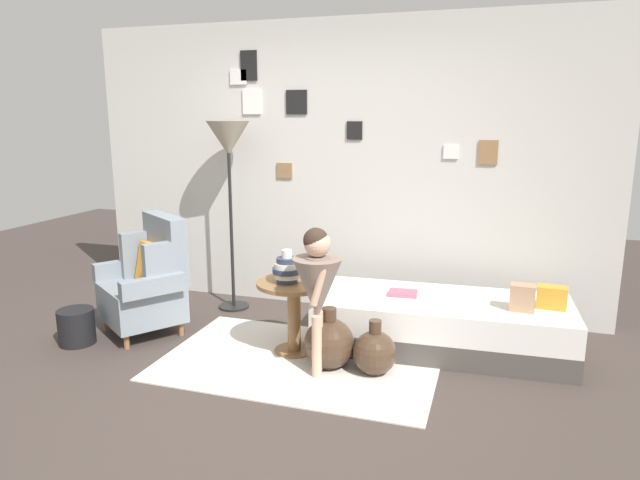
{
  "coord_description": "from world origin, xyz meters",
  "views": [
    {
      "loc": [
        1.4,
        -2.99,
        1.76
      ],
      "look_at": [
        0.15,
        0.95,
        0.85
      ],
      "focal_mm": 31.55,
      "sensor_mm": 36.0,
      "label": 1
    }
  ],
  "objects_px": {
    "floor_lamp": "(228,147)",
    "demijohn_near": "(329,343)",
    "vase_striped": "(287,269)",
    "book_on_daybed": "(403,293)",
    "daybed": "(441,324)",
    "demijohn_far": "(375,352)",
    "armchair": "(149,281)",
    "person_child": "(317,284)",
    "magazine_basket": "(76,327)",
    "side_table": "(294,302)"
  },
  "relations": [
    {
      "from": "demijohn_near",
      "to": "vase_striped",
      "type": "bearing_deg",
      "value": 159.69
    },
    {
      "from": "side_table",
      "to": "demijohn_near",
      "type": "xyz_separation_m",
      "value": [
        0.33,
        -0.18,
        -0.21
      ]
    },
    {
      "from": "person_child",
      "to": "magazine_basket",
      "type": "xyz_separation_m",
      "value": [
        -1.98,
        -0.06,
        -0.52
      ]
    },
    {
      "from": "side_table",
      "to": "magazine_basket",
      "type": "distance_m",
      "value": 1.75
    },
    {
      "from": "side_table",
      "to": "floor_lamp",
      "type": "xyz_separation_m",
      "value": [
        -0.9,
        0.79,
        1.1
      ]
    },
    {
      "from": "book_on_daybed",
      "to": "demijohn_near",
      "type": "xyz_separation_m",
      "value": [
        -0.42,
        -0.6,
        -0.23
      ]
    },
    {
      "from": "demijohn_near",
      "to": "magazine_basket",
      "type": "relative_size",
      "value": 1.6
    },
    {
      "from": "demijohn_far",
      "to": "person_child",
      "type": "bearing_deg",
      "value": -161.23
    },
    {
      "from": "person_child",
      "to": "floor_lamp",
      "type": "bearing_deg",
      "value": 137.12
    },
    {
      "from": "armchair",
      "to": "magazine_basket",
      "type": "xyz_separation_m",
      "value": [
        -0.41,
        -0.4,
        -0.3
      ]
    },
    {
      "from": "demijohn_near",
      "to": "armchair",
      "type": "bearing_deg",
      "value": 172.38
    },
    {
      "from": "daybed",
      "to": "demijohn_near",
      "type": "distance_m",
      "value": 0.93
    },
    {
      "from": "demijohn_near",
      "to": "magazine_basket",
      "type": "height_order",
      "value": "demijohn_near"
    },
    {
      "from": "armchair",
      "to": "demijohn_far",
      "type": "height_order",
      "value": "armchair"
    },
    {
      "from": "armchair",
      "to": "demijohn_near",
      "type": "xyz_separation_m",
      "value": [
        1.62,
        -0.22,
        -0.25
      ]
    },
    {
      "from": "person_child",
      "to": "book_on_daybed",
      "type": "xyz_separation_m",
      "value": [
        0.47,
        0.73,
        -0.24
      ]
    },
    {
      "from": "daybed",
      "to": "magazine_basket",
      "type": "distance_m",
      "value": 2.86
    },
    {
      "from": "daybed",
      "to": "side_table",
      "type": "relative_size",
      "value": 3.44
    },
    {
      "from": "vase_striped",
      "to": "demijohn_near",
      "type": "relative_size",
      "value": 0.56
    },
    {
      "from": "daybed",
      "to": "vase_striped",
      "type": "distance_m",
      "value": 1.27
    },
    {
      "from": "vase_striped",
      "to": "demijohn_far",
      "type": "relative_size",
      "value": 0.63
    },
    {
      "from": "vase_striped",
      "to": "demijohn_far",
      "type": "distance_m",
      "value": 0.87
    },
    {
      "from": "floor_lamp",
      "to": "demijohn_near",
      "type": "xyz_separation_m",
      "value": [
        1.23,
        -0.97,
        -1.31
      ]
    },
    {
      "from": "demijohn_near",
      "to": "magazine_basket",
      "type": "bearing_deg",
      "value": -174.72
    },
    {
      "from": "side_table",
      "to": "vase_striped",
      "type": "distance_m",
      "value": 0.27
    },
    {
      "from": "vase_striped",
      "to": "magazine_basket",
      "type": "relative_size",
      "value": 0.89
    },
    {
      "from": "floor_lamp",
      "to": "demijohn_far",
      "type": "bearing_deg",
      "value": -31.9
    },
    {
      "from": "floor_lamp",
      "to": "demijohn_near",
      "type": "bearing_deg",
      "value": -38.24
    },
    {
      "from": "person_child",
      "to": "book_on_daybed",
      "type": "height_order",
      "value": "person_child"
    },
    {
      "from": "floor_lamp",
      "to": "side_table",
      "type": "bearing_deg",
      "value": -41.34
    },
    {
      "from": "vase_striped",
      "to": "demijohn_near",
      "type": "distance_m",
      "value": 0.62
    },
    {
      "from": "armchair",
      "to": "demijohn_far",
      "type": "bearing_deg",
      "value": -6.39
    },
    {
      "from": "side_table",
      "to": "demijohn_near",
      "type": "distance_m",
      "value": 0.43
    },
    {
      "from": "armchair",
      "to": "daybed",
      "type": "relative_size",
      "value": 0.5
    },
    {
      "from": "daybed",
      "to": "vase_striped",
      "type": "bearing_deg",
      "value": -157.48
    },
    {
      "from": "vase_striped",
      "to": "book_on_daybed",
      "type": "height_order",
      "value": "vase_striped"
    },
    {
      "from": "side_table",
      "to": "floor_lamp",
      "type": "bearing_deg",
      "value": 138.66
    },
    {
      "from": "vase_striped",
      "to": "person_child",
      "type": "distance_m",
      "value": 0.42
    },
    {
      "from": "armchair",
      "to": "person_child",
      "type": "height_order",
      "value": "person_child"
    },
    {
      "from": "demijohn_far",
      "to": "demijohn_near",
      "type": "bearing_deg",
      "value": 179.7
    },
    {
      "from": "side_table",
      "to": "book_on_daybed",
      "type": "distance_m",
      "value": 0.86
    },
    {
      "from": "vase_striped",
      "to": "person_child",
      "type": "xyz_separation_m",
      "value": [
        0.32,
        -0.27,
        -0.0
      ]
    },
    {
      "from": "floor_lamp",
      "to": "magazine_basket",
      "type": "distance_m",
      "value": 1.95
    },
    {
      "from": "demijohn_far",
      "to": "side_table",
      "type": "bearing_deg",
      "value": 164.67
    },
    {
      "from": "book_on_daybed",
      "to": "floor_lamp",
      "type": "bearing_deg",
      "value": 167.27
    },
    {
      "from": "daybed",
      "to": "demijohn_far",
      "type": "bearing_deg",
      "value": -123.85
    },
    {
      "from": "armchair",
      "to": "person_child",
      "type": "xyz_separation_m",
      "value": [
        1.57,
        -0.35,
        0.22
      ]
    },
    {
      "from": "person_child",
      "to": "daybed",
      "type": "bearing_deg",
      "value": 42.92
    },
    {
      "from": "book_on_daybed",
      "to": "demijohn_far",
      "type": "relative_size",
      "value": 0.56
    },
    {
      "from": "vase_striped",
      "to": "floor_lamp",
      "type": "bearing_deg",
      "value": 136.01
    }
  ]
}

